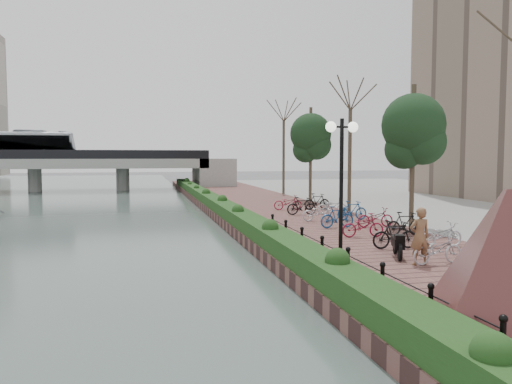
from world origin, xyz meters
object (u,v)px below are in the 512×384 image
object	(u,v)px
granite_monument	(509,259)
pedestrian	(420,236)
lamppost	(342,158)
motorcycle	(398,243)

from	to	relation	value
granite_monument	pedestrian	world-z (taller)	granite_monument
lamppost	pedestrian	size ratio (longest dim) A/B	2.51
granite_monument	motorcycle	xyz separation A→B (m)	(1.37, 6.59, -0.89)
granite_monument	motorcycle	distance (m)	6.79
lamppost	motorcycle	size ratio (longest dim) A/B	3.01
granite_monument	lamppost	size ratio (longest dim) A/B	1.04
motorcycle	pedestrian	distance (m)	1.28
granite_monument	lamppost	xyz separation A→B (m)	(-0.83, 6.05, 1.85)
granite_monument	motorcycle	world-z (taller)	granite_monument
lamppost	pedestrian	bearing A→B (deg)	-16.66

